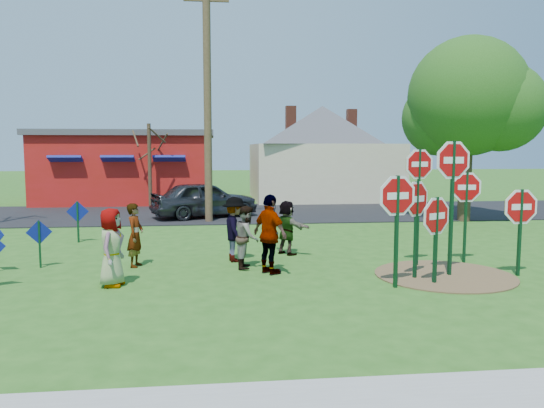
{
  "coord_description": "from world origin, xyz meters",
  "views": [
    {
      "loc": [
        -0.81,
        -12.56,
        2.95
      ],
      "look_at": [
        0.66,
        0.8,
        1.54
      ],
      "focal_mm": 35.0,
      "sensor_mm": 36.0,
      "label": 1
    }
  ],
  "objects_px": {
    "stop_sign_a": "(397,206)",
    "stop_sign_d": "(466,194)",
    "stop_sign_c": "(453,176)",
    "person_a": "(111,247)",
    "stop_sign_b": "(419,177)",
    "utility_pole": "(207,91)",
    "person_b": "(135,235)",
    "suv": "(205,199)",
    "leafy_tree": "(471,103)"
  },
  "relations": [
    {
      "from": "stop_sign_a",
      "to": "stop_sign_c",
      "type": "distance_m",
      "value": 1.9
    },
    {
      "from": "stop_sign_a",
      "to": "suv",
      "type": "height_order",
      "value": "stop_sign_a"
    },
    {
      "from": "person_b",
      "to": "utility_pole",
      "type": "distance_m",
      "value": 9.22
    },
    {
      "from": "stop_sign_c",
      "to": "stop_sign_d",
      "type": "distance_m",
      "value": 1.79
    },
    {
      "from": "stop_sign_b",
      "to": "stop_sign_a",
      "type": "bearing_deg",
      "value": -132.1
    },
    {
      "from": "stop_sign_a",
      "to": "stop_sign_d",
      "type": "relative_size",
      "value": 1.02
    },
    {
      "from": "leafy_tree",
      "to": "suv",
      "type": "bearing_deg",
      "value": 168.62
    },
    {
      "from": "stop_sign_a",
      "to": "leafy_tree",
      "type": "xyz_separation_m",
      "value": [
        6.43,
        9.75,
        3.0
      ]
    },
    {
      "from": "person_b",
      "to": "person_a",
      "type": "bearing_deg",
      "value": -175.43
    },
    {
      "from": "person_a",
      "to": "utility_pole",
      "type": "distance_m",
      "value": 10.9
    },
    {
      "from": "stop_sign_c",
      "to": "suv",
      "type": "bearing_deg",
      "value": 108.01
    },
    {
      "from": "suv",
      "to": "leafy_tree",
      "type": "relative_size",
      "value": 0.61
    },
    {
      "from": "stop_sign_d",
      "to": "utility_pole",
      "type": "bearing_deg",
      "value": 132.04
    },
    {
      "from": "stop_sign_a",
      "to": "person_b",
      "type": "xyz_separation_m",
      "value": [
        -5.78,
        2.66,
        -0.95
      ]
    },
    {
      "from": "leafy_tree",
      "to": "person_a",
      "type": "bearing_deg",
      "value": -144.2
    },
    {
      "from": "person_a",
      "to": "utility_pole",
      "type": "relative_size",
      "value": 0.17
    },
    {
      "from": "stop_sign_b",
      "to": "leafy_tree",
      "type": "bearing_deg",
      "value": 46.75
    },
    {
      "from": "utility_pole",
      "to": "leafy_tree",
      "type": "distance_m",
      "value": 10.49
    },
    {
      "from": "stop_sign_d",
      "to": "person_a",
      "type": "bearing_deg",
      "value": -167.0
    },
    {
      "from": "stop_sign_d",
      "to": "stop_sign_b",
      "type": "bearing_deg",
      "value": -165.24
    },
    {
      "from": "utility_pole",
      "to": "stop_sign_a",
      "type": "bearing_deg",
      "value": -69.17
    },
    {
      "from": "stop_sign_a",
      "to": "person_a",
      "type": "bearing_deg",
      "value": 159.23
    },
    {
      "from": "stop_sign_b",
      "to": "person_b",
      "type": "relative_size",
      "value": 1.93
    },
    {
      "from": "stop_sign_b",
      "to": "utility_pole",
      "type": "bearing_deg",
      "value": 111.72
    },
    {
      "from": "stop_sign_d",
      "to": "utility_pole",
      "type": "distance_m",
      "value": 11.21
    },
    {
      "from": "suv",
      "to": "stop_sign_c",
      "type": "bearing_deg",
      "value": -173.55
    },
    {
      "from": "stop_sign_a",
      "to": "stop_sign_d",
      "type": "xyz_separation_m",
      "value": [
        2.62,
        2.22,
        0.02
      ]
    },
    {
      "from": "stop_sign_c",
      "to": "suv",
      "type": "xyz_separation_m",
      "value": [
        -5.82,
        11.04,
        -1.51
      ]
    },
    {
      "from": "stop_sign_d",
      "to": "leafy_tree",
      "type": "xyz_separation_m",
      "value": [
        3.8,
        7.53,
        2.98
      ]
    },
    {
      "from": "person_a",
      "to": "stop_sign_c",
      "type": "bearing_deg",
      "value": -81.05
    },
    {
      "from": "stop_sign_a",
      "to": "stop_sign_c",
      "type": "height_order",
      "value": "stop_sign_c"
    },
    {
      "from": "stop_sign_b",
      "to": "utility_pole",
      "type": "height_order",
      "value": "utility_pole"
    },
    {
      "from": "person_b",
      "to": "suv",
      "type": "bearing_deg",
      "value": 1.95
    },
    {
      "from": "person_a",
      "to": "suv",
      "type": "xyz_separation_m",
      "value": [
        1.8,
        11.12,
        -0.04
      ]
    },
    {
      "from": "stop_sign_c",
      "to": "person_a",
      "type": "relative_size",
      "value": 1.94
    },
    {
      "from": "stop_sign_a",
      "to": "stop_sign_c",
      "type": "relative_size",
      "value": 0.78
    },
    {
      "from": "leafy_tree",
      "to": "stop_sign_a",
      "type": "bearing_deg",
      "value": -123.37
    },
    {
      "from": "person_b",
      "to": "utility_pole",
      "type": "relative_size",
      "value": 0.16
    },
    {
      "from": "stop_sign_a",
      "to": "stop_sign_b",
      "type": "bearing_deg",
      "value": 44.19
    },
    {
      "from": "stop_sign_b",
      "to": "person_b",
      "type": "xyz_separation_m",
      "value": [
        -7.02,
        0.71,
        -1.45
      ]
    },
    {
      "from": "leafy_tree",
      "to": "stop_sign_b",
      "type": "bearing_deg",
      "value": -123.6
    },
    {
      "from": "person_b",
      "to": "utility_pole",
      "type": "bearing_deg",
      "value": -0.93
    },
    {
      "from": "stop_sign_c",
      "to": "person_a",
      "type": "distance_m",
      "value": 7.76
    },
    {
      "from": "person_b",
      "to": "leafy_tree",
      "type": "bearing_deg",
      "value": -48.27
    },
    {
      "from": "stop_sign_a",
      "to": "utility_pole",
      "type": "height_order",
      "value": "utility_pole"
    },
    {
      "from": "person_b",
      "to": "stop_sign_d",
      "type": "bearing_deg",
      "value": -81.42
    },
    {
      "from": "stop_sign_c",
      "to": "suv",
      "type": "distance_m",
      "value": 12.57
    },
    {
      "from": "stop_sign_b",
      "to": "utility_pole",
      "type": "distance_m",
      "value": 10.53
    },
    {
      "from": "stop_sign_c",
      "to": "leafy_tree",
      "type": "xyz_separation_m",
      "value": [
        4.83,
        8.89,
        2.44
      ]
    },
    {
      "from": "stop_sign_d",
      "to": "suv",
      "type": "relative_size",
      "value": 0.56
    }
  ]
}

